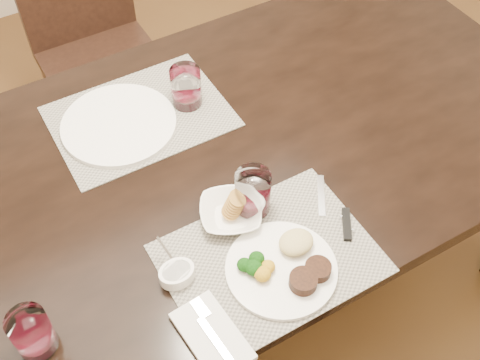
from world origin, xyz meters
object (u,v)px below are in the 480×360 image
wine_glass_near (253,194)px  far_plate (119,124)px  chair_far (92,38)px  steak_knife (340,217)px  dinner_plate (287,265)px  cracker_bowl (231,212)px

wine_glass_near → far_plate: 0.44m
wine_glass_near → chair_far: bearing=90.9°
chair_far → steak_knife: chair_far is taller
dinner_plate → far_plate: size_ratio=0.81×
dinner_plate → cracker_bowl: (-0.04, 0.18, 0.01)m
steak_knife → wine_glass_near: bearing=173.9°
steak_knife → wine_glass_near: 0.21m
chair_far → far_plate: chair_far is taller
chair_far → steak_knife: bearing=-82.0°
far_plate → wine_glass_near: bearing=-67.4°
dinner_plate → cracker_bowl: 0.19m
steak_knife → far_plate: (-0.33, 0.54, 0.00)m
wine_glass_near → far_plate: size_ratio=0.38×
wine_glass_near → steak_knife: bearing=-38.9°
steak_knife → cracker_bowl: bearing=-177.8°
dinner_plate → steak_knife: 0.19m
chair_far → far_plate: size_ratio=2.95×
steak_knife → wine_glass_near: (-0.16, 0.13, 0.05)m
chair_far → dinner_plate: (-0.00, -1.31, 0.26)m
steak_knife → chair_far: bearing=130.8°
cracker_bowl → wine_glass_near: (0.06, -0.00, 0.03)m
steak_knife → cracker_bowl: (-0.22, 0.13, 0.01)m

